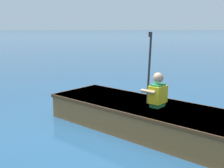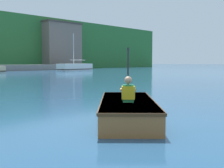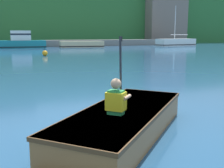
{
  "view_description": "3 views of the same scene",
  "coord_description": "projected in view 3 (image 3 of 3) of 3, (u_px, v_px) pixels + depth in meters",
  "views": [
    {
      "loc": [
        -4.51,
        0.4,
        1.76
      ],
      "look_at": [
        0.11,
        -0.1,
        0.81
      ],
      "focal_mm": 45.0,
      "sensor_mm": 36.0,
      "label": 1
    },
    {
      "loc": [
        -4.9,
        -4.83,
        1.36
      ],
      "look_at": [
        0.11,
        -0.1,
        0.81
      ],
      "focal_mm": 45.0,
      "sensor_mm": 36.0,
      "label": 2
    },
    {
      "loc": [
        -1.91,
        -4.76,
        1.71
      ],
      "look_at": [
        0.11,
        -0.1,
        0.81
      ],
      "focal_mm": 45.0,
      "sensor_mm": 36.0,
      "label": 3
    }
  ],
  "objects": [
    {
      "name": "waterfront_apartment_right",
      "position": [
        154.0,
        20.0,
        55.63
      ],
      "size": [
        8.04,
        11.81,
        9.03
      ],
      "color": "#75665B",
      "rests_on": "ground"
    },
    {
      "name": "channel_buoy",
      "position": [
        45.0,
        53.0,
        22.53
      ],
      "size": [
        0.44,
        0.44,
        0.72
      ],
      "color": "orange",
      "rests_on": "ground"
    },
    {
      "name": "ground_plane",
      "position": [
        104.0,
        125.0,
        5.35
      ],
      "size": [
        300.0,
        300.0,
        0.0
      ],
      "primitive_type": "plane",
      "color": "navy"
    },
    {
      "name": "person_paddler",
      "position": [
        116.0,
        98.0,
        4.42
      ],
      "size": [
        0.46,
        0.46,
        1.22
      ],
      "color": "#267F3F",
      "rests_on": "rowboat_foreground"
    },
    {
      "name": "waterfront_office_block_center",
      "position": [
        135.0,
        23.0,
        56.99
      ],
      "size": [
        6.95,
        11.62,
        8.12
      ],
      "color": "tan",
      "rests_on": "ground"
    },
    {
      "name": "waterfront_warehouse_left",
      "position": [
        3.0,
        10.0,
        46.21
      ],
      "size": [
        8.43,
        6.87,
        11.35
      ],
      "color": "#9E6B5B",
      "rests_on": "ground"
    },
    {
      "name": "moored_boat_dock_east_inner",
      "position": [
        176.0,
        42.0,
        42.37
      ],
      "size": [
        6.74,
        2.92,
        5.88
      ],
      "color": "white",
      "rests_on": "ground"
    },
    {
      "name": "moored_boat_dock_center_far",
      "position": [
        82.0,
        44.0,
        37.71
      ],
      "size": [
        6.04,
        2.71,
        0.81
      ],
      "color": "#CCB789",
      "rests_on": "ground"
    },
    {
      "name": "rowboat_foreground",
      "position": [
        125.0,
        119.0,
        4.85
      ],
      "size": [
        3.36,
        3.24,
        0.46
      ],
      "color": "#935B2D",
      "rests_on": "ground"
    },
    {
      "name": "marina_dock",
      "position": [
        5.0,
        44.0,
        37.3
      ],
      "size": [
        53.22,
        2.4,
        0.9
      ],
      "color": "slate",
      "rests_on": "ground"
    },
    {
      "name": "moored_boat_dock_east_end",
      "position": [
        19.0,
        42.0,
        35.23
      ],
      "size": [
        6.82,
        2.68,
        2.17
      ],
      "color": "#197A84",
      "rests_on": "ground"
    }
  ]
}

